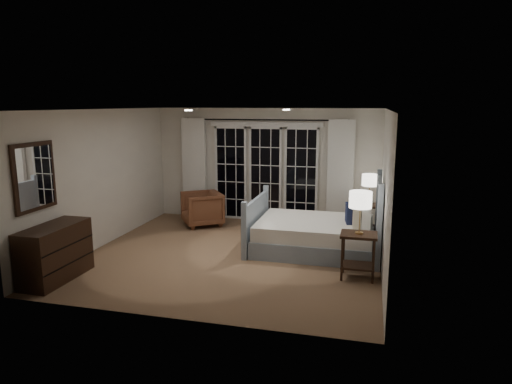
% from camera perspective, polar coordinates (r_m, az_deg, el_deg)
% --- Properties ---
extents(floor, '(5.00, 5.00, 0.00)m').
position_cam_1_polar(floor, '(8.06, -2.86, -7.79)').
color(floor, '#876048').
rests_on(floor, ground).
extents(ceiling, '(5.00, 5.00, 0.00)m').
position_cam_1_polar(ceiling, '(7.63, -3.05, 10.27)').
color(ceiling, white).
rests_on(ceiling, wall_back).
extents(wall_left, '(0.02, 5.00, 2.50)m').
position_cam_1_polar(wall_left, '(8.81, -18.69, 1.63)').
color(wall_left, silver).
rests_on(wall_left, floor).
extents(wall_right, '(0.02, 5.00, 2.50)m').
position_cam_1_polar(wall_right, '(7.42, 15.83, 0.13)').
color(wall_right, silver).
rests_on(wall_right, floor).
extents(wall_back, '(5.00, 0.02, 2.50)m').
position_cam_1_polar(wall_back, '(10.14, 1.22, 3.37)').
color(wall_back, silver).
rests_on(wall_back, floor).
extents(wall_front, '(5.00, 0.02, 2.50)m').
position_cam_1_polar(wall_front, '(5.47, -10.71, -3.45)').
color(wall_front, silver).
rests_on(wall_front, floor).
extents(french_doors, '(2.50, 0.04, 2.20)m').
position_cam_1_polar(french_doors, '(10.12, 1.16, 2.44)').
color(french_doors, black).
rests_on(french_doors, wall_back).
extents(curtain_rod, '(3.50, 0.03, 0.03)m').
position_cam_1_polar(curtain_rod, '(9.96, 1.11, 9.01)').
color(curtain_rod, black).
rests_on(curtain_rod, wall_back).
extents(curtain_left, '(0.55, 0.10, 2.25)m').
position_cam_1_polar(curtain_left, '(10.53, -7.72, 3.01)').
color(curtain_left, white).
rests_on(curtain_left, curtain_rod).
extents(curtain_right, '(0.55, 0.10, 2.25)m').
position_cam_1_polar(curtain_right, '(9.80, 10.51, 2.33)').
color(curtain_right, white).
rests_on(curtain_right, curtain_rod).
extents(downlight_a, '(0.12, 0.12, 0.01)m').
position_cam_1_polar(downlight_a, '(8.03, 3.80, 10.22)').
color(downlight_a, white).
rests_on(downlight_a, ceiling).
extents(downlight_b, '(0.12, 0.12, 0.01)m').
position_cam_1_polar(downlight_b, '(7.46, -8.45, 10.07)').
color(downlight_b, white).
rests_on(downlight_b, ceiling).
extents(bed, '(2.23, 1.60, 1.30)m').
position_cam_1_polar(bed, '(8.24, 7.82, -5.09)').
color(bed, '#8692A3').
rests_on(bed, floor).
extents(nightstand_left, '(0.54, 0.43, 0.70)m').
position_cam_1_polar(nightstand_left, '(7.04, 12.67, -6.92)').
color(nightstand_left, '#311D10').
rests_on(nightstand_left, floor).
extents(nightstand_right, '(0.49, 0.39, 0.64)m').
position_cam_1_polar(nightstand_right, '(9.33, 13.85, -2.82)').
color(nightstand_right, '#311D10').
rests_on(nightstand_right, floor).
extents(lamp_left, '(0.33, 0.33, 0.64)m').
position_cam_1_polar(lamp_left, '(6.85, 12.93, -0.98)').
color(lamp_left, '#AA7F44').
rests_on(lamp_left, nightstand_left).
extents(lamp_right, '(0.31, 0.31, 0.60)m').
position_cam_1_polar(lamp_right, '(9.20, 14.05, 1.41)').
color(lamp_right, '#AA7F44').
rests_on(lamp_right, nightstand_right).
extents(armchair, '(1.11, 1.10, 0.73)m').
position_cam_1_polar(armchair, '(9.91, -6.77, -2.09)').
color(armchair, brown).
rests_on(armchair, floor).
extents(dresser, '(0.50, 1.18, 0.83)m').
position_cam_1_polar(dresser, '(7.46, -23.81, -6.95)').
color(dresser, '#311D10').
rests_on(dresser, floor).
extents(mirror, '(0.05, 0.85, 1.00)m').
position_cam_1_polar(mirror, '(7.36, -25.95, 1.72)').
color(mirror, '#311D10').
rests_on(mirror, wall_left).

